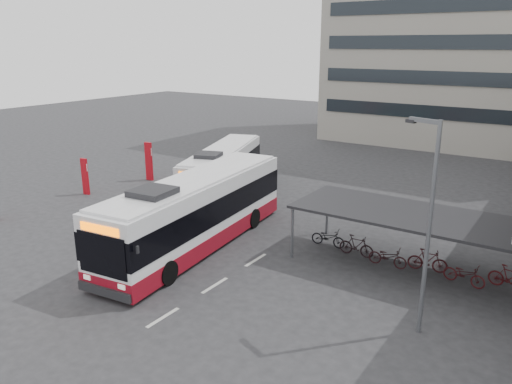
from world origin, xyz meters
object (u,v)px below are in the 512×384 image
Objects in this scene: bus_main at (196,212)px; lamp_post at (428,217)px; bus_teal at (223,170)px; pedestrian at (223,220)px.

lamp_post is at bearing -14.35° from bus_main.
lamp_post reaches higher than bus_teal.
bus_main is at bearing -169.49° from lamp_post.
bus_teal is 7.64m from pedestrian.
pedestrian is at bearing 81.23° from bus_main.
lamp_post reaches higher than pedestrian.
bus_main is 8.04× the size of pedestrian.
bus_main is 11.52m from lamp_post.
bus_main is 1.16× the size of bus_teal.
bus_teal is 18.56m from lamp_post.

